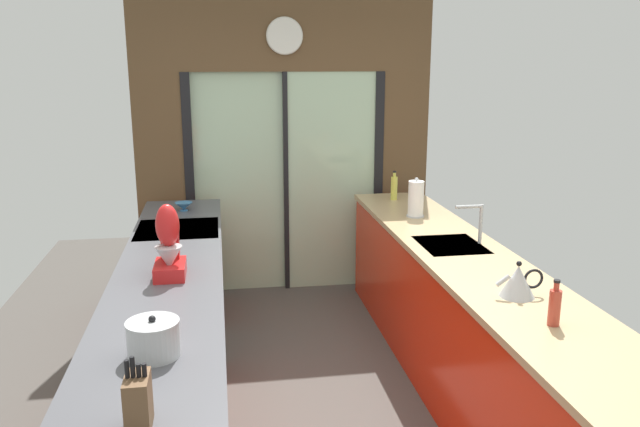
% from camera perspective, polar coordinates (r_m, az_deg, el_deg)
% --- Properties ---
extents(ground_plane, '(5.04, 7.60, 0.02)m').
position_cam_1_polar(ground_plane, '(4.43, -0.33, -14.77)').
color(ground_plane, '#4C4742').
extents(back_wall_unit, '(2.64, 0.12, 2.70)m').
position_cam_1_polar(back_wall_unit, '(5.71, -3.17, 7.91)').
color(back_wall_unit, brown).
rests_on(back_wall_unit, ground_plane).
extents(left_counter_run, '(0.62, 3.80, 0.92)m').
position_cam_1_polar(left_counter_run, '(3.77, -13.32, -12.46)').
color(left_counter_run, red).
rests_on(left_counter_run, ground_plane).
extents(right_counter_run, '(0.62, 3.80, 0.92)m').
position_cam_1_polar(right_counter_run, '(4.19, 12.88, -9.69)').
color(right_counter_run, red).
rests_on(right_counter_run, ground_plane).
extents(sink_faucet, '(0.19, 0.02, 0.26)m').
position_cam_1_polar(sink_faucet, '(4.26, 13.93, -0.37)').
color(sink_faucet, '#B7BABC').
rests_on(sink_faucet, right_counter_run).
extents(oven_range, '(0.60, 0.60, 0.92)m').
position_cam_1_polar(oven_range, '(4.80, -12.42, -6.69)').
color(oven_range, '#B7BABC').
rests_on(oven_range, ground_plane).
extents(mixing_bowl, '(0.14, 0.14, 0.07)m').
position_cam_1_polar(mixing_bowl, '(5.19, -12.20, 0.65)').
color(mixing_bowl, teal).
rests_on(mixing_bowl, left_counter_run).
extents(knife_block, '(0.08, 0.14, 0.26)m').
position_cam_1_polar(knife_block, '(2.24, -16.10, -15.98)').
color(knife_block, brown).
rests_on(knife_block, left_counter_run).
extents(stand_mixer, '(0.17, 0.27, 0.42)m').
position_cam_1_polar(stand_mixer, '(3.61, -13.47, -3.12)').
color(stand_mixer, red).
rests_on(stand_mixer, left_counter_run).
extents(stock_pot, '(0.22, 0.22, 0.18)m').
position_cam_1_polar(stock_pot, '(2.72, -14.81, -10.86)').
color(stock_pot, '#B7BABC').
rests_on(stock_pot, left_counter_run).
extents(kettle, '(0.26, 0.18, 0.19)m').
position_cam_1_polar(kettle, '(3.40, 17.44, -5.84)').
color(kettle, '#B7BABC').
rests_on(kettle, right_counter_run).
extents(soap_bottle_near, '(0.05, 0.05, 0.22)m').
position_cam_1_polar(soap_bottle_near, '(3.10, 20.42, -7.86)').
color(soap_bottle_near, '#B23D2D').
rests_on(soap_bottle_near, right_counter_run).
extents(soap_bottle_far, '(0.06, 0.06, 0.25)m').
position_cam_1_polar(soap_bottle_far, '(5.49, 6.70, 2.34)').
color(soap_bottle_far, '#D1CC4C').
rests_on(soap_bottle_far, right_counter_run).
extents(paper_towel_roll, '(0.14, 0.14, 0.31)m').
position_cam_1_polar(paper_towel_roll, '(4.91, 8.65, 1.29)').
color(paper_towel_roll, '#B7BABC').
rests_on(paper_towel_roll, right_counter_run).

